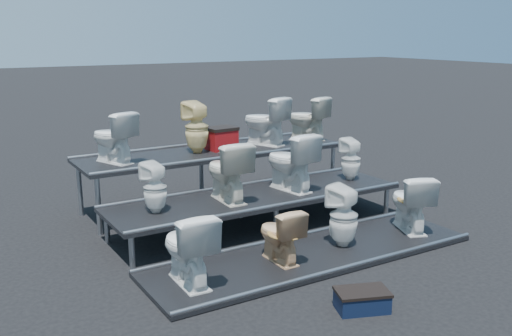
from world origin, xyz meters
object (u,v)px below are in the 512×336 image
red_crate (221,140)px  step_stool (362,302)px  toilet_8 (113,137)px  toilet_0 (188,247)px  toilet_6 (290,161)px  toilet_7 (351,159)px  toilet_2 (344,216)px  toilet_1 (280,234)px  toilet_11 (307,118)px  toilet_3 (410,202)px  toilet_5 (227,171)px  toilet_9 (197,127)px  toilet_4 (155,188)px  toilet_10 (265,121)px

red_crate → step_stool: (-0.54, -3.96, -0.92)m
toilet_8 → step_stool: 4.27m
toilet_0 → toilet_8: (0.06, 2.60, 0.76)m
toilet_6 → toilet_8: 2.52m
toilet_7 → step_stool: bearing=53.9°
toilet_2 → step_stool: (-0.85, -1.33, -0.36)m
toilet_1 → toilet_11: toilet_11 is taller
toilet_1 → toilet_3: (2.09, 0.00, 0.06)m
toilet_8 → toilet_5: bearing=110.0°
toilet_11 → red_crate: size_ratio=1.74×
toilet_11 → step_stool: toilet_11 is taller
toilet_0 → red_crate: size_ratio=1.88×
toilet_11 → toilet_7: bearing=65.2°
toilet_0 → toilet_3: 3.25m
toilet_5 → toilet_9: size_ratio=1.03×
toilet_0 → toilet_3: size_ratio=1.03×
toilet_6 → toilet_7: toilet_6 is taller
toilet_3 → toilet_9: toilet_9 is taller
toilet_3 → toilet_4: (-3.10, 1.30, 0.33)m
toilet_5 → toilet_3: bearing=150.8°
toilet_5 → toilet_4: bearing=2.8°
toilet_5 → toilet_6: bearing=-177.2°
toilet_7 → red_crate: 2.03m
toilet_9 → toilet_11: (2.07, 0.00, -0.02)m
toilet_5 → toilet_1: bearing=92.0°
toilet_0 → toilet_11: bearing=-140.8°
toilet_4 → red_crate: 2.11m
toilet_1 → toilet_2: 0.95m
toilet_7 → toilet_3: bearing=89.4°
toilet_4 → step_stool: toilet_4 is taller
toilet_3 → toilet_1: bearing=21.8°
toilet_7 → red_crate: bearing=-39.1°
toilet_2 → red_crate: (-0.32, 2.62, 0.57)m
toilet_8 → red_crate: toilet_8 is taller
toilet_9 → step_stool: toilet_9 is taller
step_stool → toilet_7: bearing=72.6°
toilet_10 → toilet_4: bearing=6.4°
toilet_4 → toilet_9: (1.20, 1.30, 0.47)m
toilet_2 → toilet_10: bearing=-114.6°
step_stool → toilet_4: bearing=133.2°
toilet_1 → toilet_7: (2.15, 1.30, 0.39)m
toilet_1 → toilet_11: 3.55m
toilet_0 → toilet_4: 1.35m
toilet_11 → red_crate: (-1.64, 0.02, -0.22)m
toilet_6 → toilet_11: 1.83m
toilet_2 → toilet_10: size_ratio=0.99×
toilet_1 → toilet_2: size_ratio=0.84×
toilet_8 → toilet_10: 2.52m
toilet_8 → toilet_9: (1.30, 0.00, 0.03)m
toilet_6 → toilet_10: bearing=-114.3°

